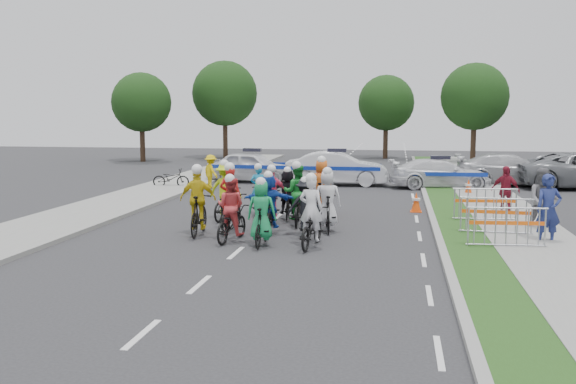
% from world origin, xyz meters
% --- Properties ---
extents(ground, '(90.00, 90.00, 0.00)m').
position_xyz_m(ground, '(0.00, 0.00, 0.00)').
color(ground, '#28282B').
rests_on(ground, ground).
extents(curb_right, '(0.20, 60.00, 0.12)m').
position_xyz_m(curb_right, '(5.10, 5.00, 0.06)').
color(curb_right, gray).
rests_on(curb_right, ground).
extents(grass_strip, '(1.20, 60.00, 0.11)m').
position_xyz_m(grass_strip, '(5.80, 5.00, 0.06)').
color(grass_strip, '#234115').
rests_on(grass_strip, ground).
extents(sidewalk_right, '(2.40, 60.00, 0.13)m').
position_xyz_m(sidewalk_right, '(7.60, 5.00, 0.07)').
color(sidewalk_right, gray).
rests_on(sidewalk_right, ground).
extents(sidewalk_left, '(3.00, 60.00, 0.13)m').
position_xyz_m(sidewalk_left, '(-6.50, 5.00, 0.07)').
color(sidewalk_left, gray).
rests_on(sidewalk_left, ground).
extents(rider_0, '(0.89, 1.99, 1.97)m').
position_xyz_m(rider_0, '(1.76, 1.02, 0.65)').
color(rider_0, black).
rests_on(rider_0, ground).
extents(rider_1, '(0.78, 1.75, 1.83)m').
position_xyz_m(rider_1, '(0.45, 0.98, 0.71)').
color(rider_1, black).
rests_on(rider_1, ground).
extents(rider_2, '(0.92, 1.90, 1.86)m').
position_xyz_m(rider_2, '(-0.50, 1.44, 0.69)').
color(rider_2, black).
rests_on(rider_2, ground).
extents(rider_3, '(1.07, 1.99, 2.05)m').
position_xyz_m(rider_3, '(-1.63, 2.10, 0.78)').
color(rider_3, black).
rests_on(rider_3, ground).
extents(rider_4, '(1.05, 1.78, 1.73)m').
position_xyz_m(rider_4, '(1.41, 2.38, 0.68)').
color(rider_4, black).
rests_on(rider_4, ground).
extents(rider_5, '(1.52, 1.80, 1.84)m').
position_xyz_m(rider_5, '(0.29, 2.72, 0.77)').
color(rider_5, black).
rests_on(rider_5, ground).
extents(rider_6, '(0.72, 2.01, 2.05)m').
position_xyz_m(rider_6, '(-0.91, 2.97, 0.67)').
color(rider_6, black).
rests_on(rider_6, ground).
extents(rider_7, '(0.88, 1.88, 1.92)m').
position_xyz_m(rider_7, '(1.93, 3.34, 0.74)').
color(rider_7, black).
rests_on(rider_7, ground).
extents(rider_8, '(0.90, 2.03, 2.01)m').
position_xyz_m(rider_8, '(0.87, 4.28, 0.74)').
color(rider_8, black).
rests_on(rider_8, ground).
extents(rider_9, '(1.00, 1.84, 1.87)m').
position_xyz_m(rider_9, '(0.04, 4.48, 0.72)').
color(rider_9, black).
rests_on(rider_9, ground).
extents(rider_10, '(1.16, 2.01, 1.98)m').
position_xyz_m(rider_10, '(-1.58, 4.83, 0.76)').
color(rider_10, black).
rests_on(rider_10, ground).
extents(rider_11, '(1.42, 1.69, 1.74)m').
position_xyz_m(rider_11, '(0.40, 5.34, 0.74)').
color(rider_11, black).
rests_on(rider_11, ground).
extents(rider_12, '(0.73, 1.78, 1.78)m').
position_xyz_m(rider_12, '(-0.73, 6.04, 0.59)').
color(rider_12, black).
rests_on(rider_12, ground).
extents(rider_13, '(0.90, 1.99, 2.05)m').
position_xyz_m(rider_13, '(1.43, 6.15, 0.79)').
color(rider_13, black).
rests_on(rider_13, ground).
extents(police_car_0, '(4.70, 2.27, 1.55)m').
position_xyz_m(police_car_0, '(-3.26, 16.09, 0.77)').
color(police_car_0, silver).
rests_on(police_car_0, ground).
extents(police_car_1, '(4.96, 1.97, 1.61)m').
position_xyz_m(police_car_1, '(1.06, 15.49, 0.80)').
color(police_car_1, silver).
rests_on(police_car_1, ground).
extents(police_car_2, '(4.88, 2.58, 1.35)m').
position_xyz_m(police_car_2, '(5.89, 15.03, 0.67)').
color(police_car_2, silver).
rests_on(police_car_2, ground).
extents(civilian_sedan, '(5.22, 2.12, 1.51)m').
position_xyz_m(civilian_sedan, '(9.31, 16.77, 0.76)').
color(civilian_sedan, '#B0B0B5').
rests_on(civilian_sedan, ground).
extents(spectator_0, '(0.77, 0.59, 1.89)m').
position_xyz_m(spectator_0, '(7.89, 2.35, 0.95)').
color(spectator_0, navy).
rests_on(spectator_0, ground).
extents(spectator_1, '(0.97, 0.78, 1.90)m').
position_xyz_m(spectator_1, '(8.17, 4.27, 0.95)').
color(spectator_1, slate).
rests_on(spectator_1, ground).
extents(spectator_2, '(1.07, 0.84, 1.69)m').
position_xyz_m(spectator_2, '(7.59, 7.40, 0.85)').
color(spectator_2, maroon).
rests_on(spectator_2, ground).
extents(marshal_hiviz, '(1.11, 1.11, 1.55)m').
position_xyz_m(marshal_hiviz, '(-4.60, 13.33, 0.77)').
color(marshal_hiviz, '#DEBB0B').
rests_on(marshal_hiviz, ground).
extents(barrier_0, '(2.03, 0.64, 1.12)m').
position_xyz_m(barrier_0, '(6.70, 1.44, 0.56)').
color(barrier_0, '#A5A8AD').
rests_on(barrier_0, ground).
extents(barrier_1, '(2.03, 0.66, 1.12)m').
position_xyz_m(barrier_1, '(6.70, 3.25, 0.56)').
color(barrier_1, '#A5A8AD').
rests_on(barrier_1, ground).
extents(barrier_2, '(2.03, 0.64, 1.12)m').
position_xyz_m(barrier_2, '(6.70, 5.56, 0.56)').
color(barrier_2, '#A5A8AD').
rests_on(barrier_2, ground).
extents(cone_0, '(0.40, 0.40, 0.70)m').
position_xyz_m(cone_0, '(4.62, 7.57, 0.34)').
color(cone_0, '#F24C0C').
rests_on(cone_0, ground).
extents(cone_1, '(0.40, 0.40, 0.70)m').
position_xyz_m(cone_1, '(6.92, 12.53, 0.34)').
color(cone_1, '#F24C0C').
rests_on(cone_1, ground).
extents(parked_bike, '(1.76, 0.78, 0.89)m').
position_xyz_m(parked_bike, '(-6.44, 13.03, 0.45)').
color(parked_bike, black).
rests_on(parked_bike, ground).
extents(tree_0, '(4.20, 4.20, 6.30)m').
position_xyz_m(tree_0, '(-14.00, 28.00, 4.19)').
color(tree_0, '#382619').
rests_on(tree_0, ground).
extents(tree_1, '(4.55, 4.55, 6.82)m').
position_xyz_m(tree_1, '(9.00, 30.00, 4.54)').
color(tree_1, '#382619').
rests_on(tree_1, ground).
extents(tree_3, '(4.90, 4.90, 7.35)m').
position_xyz_m(tree_3, '(-9.00, 32.00, 4.89)').
color(tree_3, '#382619').
rests_on(tree_3, ground).
extents(tree_4, '(4.20, 4.20, 6.30)m').
position_xyz_m(tree_4, '(3.00, 34.00, 4.19)').
color(tree_4, '#382619').
rests_on(tree_4, ground).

